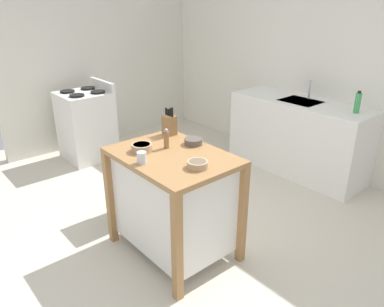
# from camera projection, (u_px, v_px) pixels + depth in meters

# --- Properties ---
(ground_plane) EXTENTS (6.60, 6.60, 0.00)m
(ground_plane) POSITION_uv_depth(u_px,v_px,m) (175.00, 243.00, 3.26)
(ground_plane) COLOR beige
(ground_plane) RESTS_ON ground
(wall_back) EXTENTS (5.60, 0.10, 2.60)m
(wall_back) POSITION_uv_depth(u_px,v_px,m) (339.00, 64.00, 4.21)
(wall_back) COLOR silver
(wall_back) RESTS_ON ground
(wall_left) EXTENTS (0.10, 3.02, 2.60)m
(wall_left) POSITION_uv_depth(u_px,v_px,m) (102.00, 51.00, 5.25)
(wall_left) COLOR silver
(wall_left) RESTS_ON ground
(kitchen_island) EXTENTS (0.98, 0.71, 0.89)m
(kitchen_island) POSITION_uv_depth(u_px,v_px,m) (173.00, 199.00, 2.98)
(kitchen_island) COLOR #9E7042
(kitchen_island) RESTS_ON ground
(knife_block) EXTENTS (0.11, 0.09, 0.25)m
(knife_block) POSITION_uv_depth(u_px,v_px,m) (169.00, 125.00, 3.20)
(knife_block) COLOR olive
(knife_block) RESTS_ON kitchen_island
(bowl_ceramic_wide) EXTENTS (0.16, 0.16, 0.06)m
(bowl_ceramic_wide) POSITION_uv_depth(u_px,v_px,m) (142.00, 147.00, 2.87)
(bowl_ceramic_wide) COLOR tan
(bowl_ceramic_wide) RESTS_ON kitchen_island
(bowl_ceramic_small) EXTENTS (0.15, 0.15, 0.05)m
(bowl_ceramic_small) POSITION_uv_depth(u_px,v_px,m) (193.00, 141.00, 3.01)
(bowl_ceramic_small) COLOR #564C47
(bowl_ceramic_small) RESTS_ON kitchen_island
(bowl_stoneware_deep) EXTENTS (0.15, 0.15, 0.05)m
(bowl_stoneware_deep) POSITION_uv_depth(u_px,v_px,m) (198.00, 164.00, 2.59)
(bowl_stoneware_deep) COLOR tan
(bowl_stoneware_deep) RESTS_ON kitchen_island
(drinking_cup) EXTENTS (0.07, 0.07, 0.09)m
(drinking_cup) POSITION_uv_depth(u_px,v_px,m) (142.00, 158.00, 2.66)
(drinking_cup) COLOR silver
(drinking_cup) RESTS_ON kitchen_island
(pepper_grinder) EXTENTS (0.04, 0.04, 0.16)m
(pepper_grinder) POSITION_uv_depth(u_px,v_px,m) (166.00, 139.00, 2.92)
(pepper_grinder) COLOR olive
(pepper_grinder) RESTS_ON kitchen_island
(trash_bin) EXTENTS (0.36, 0.28, 0.63)m
(trash_bin) POSITION_uv_depth(u_px,v_px,m) (130.00, 185.00, 3.58)
(trash_bin) COLOR #B7B2A8
(trash_bin) RESTS_ON ground
(sink_counter) EXTENTS (1.68, 0.60, 0.89)m
(sink_counter) POSITION_uv_depth(u_px,v_px,m) (297.00, 136.00, 4.47)
(sink_counter) COLOR white
(sink_counter) RESTS_ON ground
(sink_faucet) EXTENTS (0.02, 0.02, 0.22)m
(sink_faucet) POSITION_uv_depth(u_px,v_px,m) (310.00, 90.00, 4.34)
(sink_faucet) COLOR #B7BCC1
(sink_faucet) RESTS_ON sink_counter
(bottle_dish_soap) EXTENTS (0.06, 0.06, 0.23)m
(bottle_dish_soap) POSITION_uv_depth(u_px,v_px,m) (358.00, 103.00, 3.80)
(bottle_dish_soap) COLOR green
(bottle_dish_soap) RESTS_ON sink_counter
(stove) EXTENTS (0.60, 0.60, 1.01)m
(stove) POSITION_uv_depth(u_px,v_px,m) (87.00, 125.00, 4.84)
(stove) COLOR white
(stove) RESTS_ON ground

